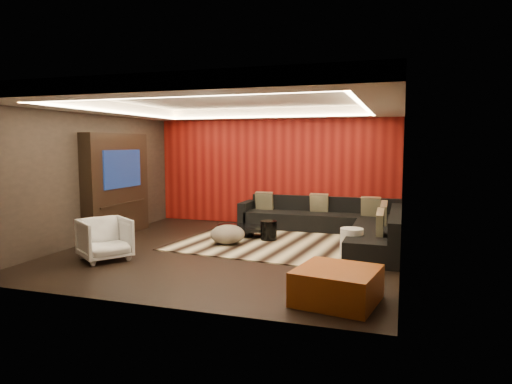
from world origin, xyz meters
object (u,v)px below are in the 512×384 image
(drum_stool, at_px, (269,230))
(white_side_table, at_px, (352,243))
(armchair, at_px, (105,239))
(sectional_sofa, at_px, (339,225))
(coffee_table, at_px, (243,231))
(orange_ottoman, at_px, (337,285))

(drum_stool, xyz_separation_m, white_side_table, (1.76, -0.83, 0.04))
(armchair, relative_size, sectional_sofa, 0.22)
(armchair, distance_m, sectional_sofa, 4.73)
(coffee_table, distance_m, white_side_table, 2.62)
(coffee_table, distance_m, drum_stool, 0.68)
(orange_ottoman, relative_size, sectional_sofa, 0.26)
(white_side_table, distance_m, armchair, 4.27)
(drum_stool, relative_size, armchair, 0.50)
(armchair, height_order, sectional_sofa, sectional_sofa)
(orange_ottoman, bearing_deg, sectional_sofa, 97.45)
(armchair, bearing_deg, coffee_table, 3.66)
(sectional_sofa, bearing_deg, armchair, -138.53)
(sectional_sofa, bearing_deg, orange_ottoman, -82.55)
(coffee_table, bearing_deg, white_side_table, -23.86)
(drum_stool, bearing_deg, armchair, -133.55)
(white_side_table, bearing_deg, armchair, -159.15)
(coffee_table, xyz_separation_m, drum_stool, (0.63, -0.23, 0.09))
(white_side_table, bearing_deg, drum_stool, 154.89)
(coffee_table, relative_size, armchair, 1.56)
(drum_stool, relative_size, sectional_sofa, 0.11)
(coffee_table, bearing_deg, sectional_sofa, 15.86)
(coffee_table, height_order, sectional_sofa, sectional_sofa)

